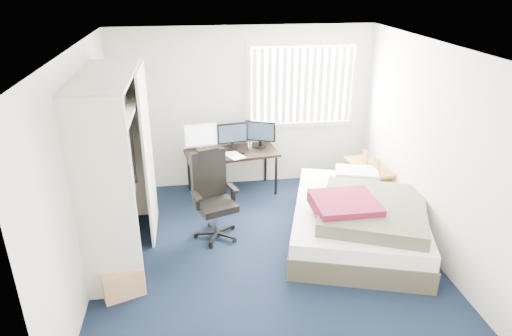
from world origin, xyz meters
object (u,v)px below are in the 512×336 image
object	(u,v)px
office_chair	(213,204)
nightstand	(369,170)
bed	(359,218)
desk	(231,149)

from	to	relation	value
office_chair	nightstand	bearing A→B (deg)	15.02
bed	nightstand	bearing A→B (deg)	63.65
desk	office_chair	distance (m)	1.30
office_chair	bed	bearing A→B (deg)	-11.57
desk	office_chair	bearing A→B (deg)	-106.04
desk	office_chair	size ratio (longest dim) A/B	1.25
desk	bed	size ratio (longest dim) A/B	0.57
nightstand	bed	distance (m)	1.14
desk	office_chair	xyz separation A→B (m)	(-0.35, -1.22, -0.27)
office_chair	desk	bearing A→B (deg)	73.96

